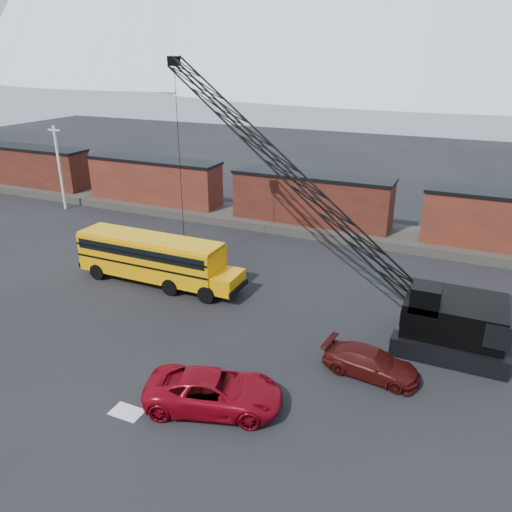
# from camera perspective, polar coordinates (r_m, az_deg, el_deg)

# --- Properties ---
(ground) EXTENTS (160.00, 160.00, 0.00)m
(ground) POSITION_cam_1_polar(r_m,az_deg,el_deg) (25.79, -9.89, -11.71)
(ground) COLOR black
(ground) RESTS_ON ground
(gravel_berm) EXTENTS (120.00, 5.00, 0.70)m
(gravel_berm) POSITION_cam_1_polar(r_m,az_deg,el_deg) (43.65, 6.20, 3.50)
(gravel_berm) COLOR #413C35
(gravel_berm) RESTS_ON ground
(boxcar_west_far) EXTENTS (13.70, 3.10, 4.17)m
(boxcar_west_far) POSITION_cam_1_polar(r_m,az_deg,el_deg) (60.63, -24.14, 9.37)
(boxcar_west_far) COLOR #582018
(boxcar_west_far) RESTS_ON gravel_berm
(boxcar_west_near) EXTENTS (13.70, 3.10, 4.17)m
(boxcar_west_near) POSITION_cam_1_polar(r_m,az_deg,el_deg) (50.04, -11.51, 8.49)
(boxcar_west_near) COLOR #4B2015
(boxcar_west_near) RESTS_ON gravel_berm
(boxcar_mid) EXTENTS (13.70, 3.10, 4.17)m
(boxcar_mid) POSITION_cam_1_polar(r_m,az_deg,el_deg) (42.94, 6.34, 6.55)
(boxcar_mid) COLOR #582018
(boxcar_mid) RESTS_ON gravel_berm
(utility_pole) EXTENTS (1.40, 0.24, 8.00)m
(utility_pole) POSITION_cam_1_polar(r_m,az_deg,el_deg) (51.93, -21.55, 9.46)
(utility_pole) COLOR silver
(utility_pole) RESTS_ON ground
(snow_patch) EXTENTS (1.40, 0.90, 0.02)m
(snow_patch) POSITION_cam_1_polar(r_m,az_deg,el_deg) (23.01, -14.55, -16.88)
(snow_patch) COLOR silver
(snow_patch) RESTS_ON ground
(school_bus) EXTENTS (11.65, 2.65, 3.19)m
(school_bus) POSITION_cam_1_polar(r_m,az_deg,el_deg) (33.32, -11.47, -0.21)
(school_bus) COLOR #E49804
(school_bus) RESTS_ON ground
(red_pickup) EXTENTS (6.44, 4.33, 1.64)m
(red_pickup) POSITION_cam_1_polar(r_m,az_deg,el_deg) (22.19, -4.82, -15.13)
(red_pickup) COLOR maroon
(red_pickup) RESTS_ON ground
(maroon_suv) EXTENTS (4.76, 2.36, 1.33)m
(maroon_suv) POSITION_cam_1_polar(r_m,az_deg,el_deg) (24.69, 13.02, -11.82)
(maroon_suv) COLOR #3E0D0B
(maroon_suv) RESTS_ON ground
(crawler_crane) EXTENTS (22.00, 6.96, 14.27)m
(crawler_crane) POSITION_cam_1_polar(r_m,az_deg,el_deg) (29.20, 3.72, 9.59)
(crawler_crane) COLOR black
(crawler_crane) RESTS_ON ground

